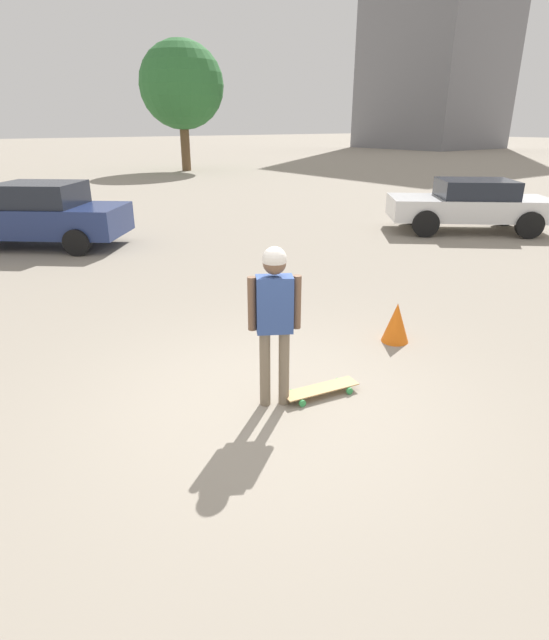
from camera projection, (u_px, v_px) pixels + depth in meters
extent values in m
plane|color=gray|center=(274.00, 403.00, 5.40)|extent=(220.00, 220.00, 0.00)
cylinder|color=#7A6B56|center=(265.00, 369.00, 5.24)|extent=(0.11, 0.11, 0.85)
cylinder|color=#7A6B56|center=(284.00, 368.00, 5.26)|extent=(0.11, 0.11, 0.85)
cube|color=#334C8C|center=(274.00, 304.00, 4.98)|extent=(0.36, 0.42, 0.58)
cylinder|color=brown|center=(252.00, 304.00, 4.96)|extent=(0.09, 0.09, 0.55)
cylinder|color=brown|center=(297.00, 302.00, 5.00)|extent=(0.09, 0.09, 0.55)
sphere|color=brown|center=(274.00, 263.00, 4.83)|extent=(0.23, 0.23, 0.23)
sphere|color=silver|center=(274.00, 259.00, 4.81)|extent=(0.24, 0.24, 0.24)
cube|color=tan|center=(321.00, 388.00, 5.54)|extent=(0.38, 0.91, 0.01)
cylinder|color=green|center=(302.00, 403.00, 5.33)|extent=(0.04, 0.08, 0.08)
cylinder|color=green|center=(292.00, 393.00, 5.54)|extent=(0.04, 0.08, 0.08)
cylinder|color=green|center=(349.00, 391.00, 5.58)|extent=(0.04, 0.08, 0.08)
cylinder|color=green|center=(337.00, 381.00, 5.78)|extent=(0.04, 0.08, 0.08)
cube|color=navy|center=(40.00, 220.00, 12.10)|extent=(3.96, 4.22, 0.68)
cube|color=#1E232D|center=(40.00, 194.00, 11.87)|extent=(2.38, 2.41, 0.54)
cylinder|color=black|center=(13.00, 226.00, 13.11)|extent=(0.55, 0.59, 0.61)
cylinder|color=black|center=(77.00, 242.00, 11.33)|extent=(0.55, 0.59, 0.61)
cylinder|color=black|center=(106.00, 228.00, 12.95)|extent=(0.55, 0.59, 0.61)
cube|color=silver|center=(469.00, 208.00, 13.82)|extent=(4.17, 4.43, 0.57)
cube|color=#1E232D|center=(476.00, 189.00, 13.62)|extent=(2.49, 2.52, 0.48)
cylinder|color=black|center=(426.00, 224.00, 13.18)|extent=(0.61, 0.66, 0.70)
cylinder|color=black|center=(413.00, 212.00, 14.85)|extent=(0.61, 0.66, 0.70)
cylinder|color=black|center=(530.00, 225.00, 13.00)|extent=(0.61, 0.66, 0.70)
cylinder|color=black|center=(505.00, 214.00, 14.67)|extent=(0.61, 0.66, 0.70)
cylinder|color=brown|center=(185.00, 144.00, 31.36)|extent=(0.57, 0.57, 3.19)
sphere|color=#2D6B33|center=(182.00, 85.00, 30.12)|extent=(5.09, 5.09, 5.09)
cone|color=orange|center=(396.00, 323.00, 6.85)|extent=(0.38, 0.38, 0.56)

